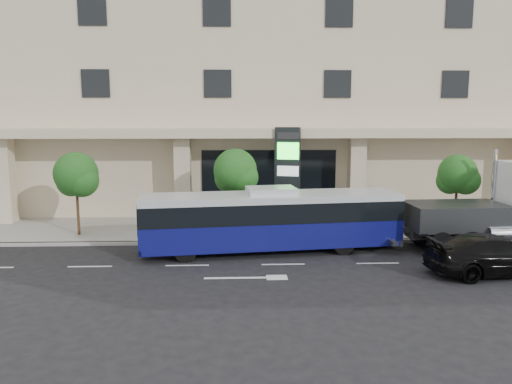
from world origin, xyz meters
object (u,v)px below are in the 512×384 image
city_bus (271,219)px  signage_pylon (287,176)px  tow_truck (510,209)px  black_sedan (495,255)px

city_bus → signage_pylon: signage_pylon is taller
tow_truck → signage_pylon: (-9.93, 4.62, 1.02)m
city_bus → tow_truck: tow_truck is taller
black_sedan → signage_pylon: (-7.30, 8.36, 2.12)m
tow_truck → city_bus: bearing=178.1°
signage_pylon → tow_truck: bearing=-8.5°
black_sedan → city_bus: bearing=60.8°
signage_pylon → city_bus: bearing=-87.9°
black_sedan → signage_pylon: 11.31m
tow_truck → black_sedan: (-2.62, -3.74, -1.10)m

